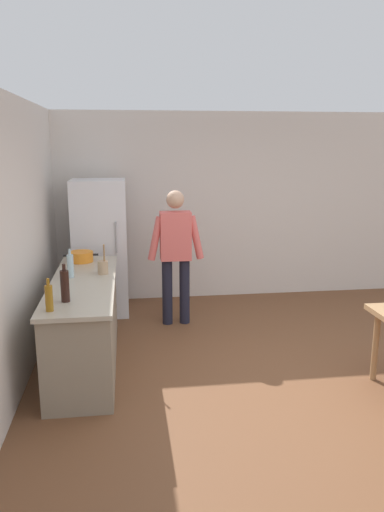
{
  "coord_description": "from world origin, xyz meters",
  "views": [
    {
      "loc": [
        -1.54,
        -4.08,
        2.25
      ],
      "look_at": [
        -0.8,
        1.43,
        0.97
      ],
      "focal_mm": 34.4,
      "sensor_mm": 36.0,
      "label": 1
    }
  ],
  "objects_px": {
    "person": "(176,249)",
    "cooking_pot": "(81,257)",
    "refrigerator": "(100,248)",
    "bottle_water_clear": "(70,266)",
    "bottle_wine_dark": "(65,286)",
    "utensil_jar": "(103,267)",
    "bottle_oil_amber": "(49,298)"
  },
  "relations": [
    {
      "from": "utensil_jar",
      "to": "bottle_oil_amber",
      "type": "xyz_separation_m",
      "value": [
        -0.39,
        -1.15,
        0.04
      ]
    },
    {
      "from": "person",
      "to": "bottle_water_clear",
      "type": "bearing_deg",
      "value": -142.57
    },
    {
      "from": "bottle_water_clear",
      "to": "person",
      "type": "bearing_deg",
      "value": 37.43
    },
    {
      "from": "cooking_pot",
      "to": "utensil_jar",
      "type": "xyz_separation_m",
      "value": [
        0.28,
        -0.59,
        0.02
      ]
    },
    {
      "from": "cooking_pot",
      "to": "bottle_water_clear",
      "type": "height_order",
      "value": "bottle_water_clear"
    },
    {
      "from": "person",
      "to": "bottle_water_clear",
      "type": "xyz_separation_m",
      "value": [
        -1.18,
        -0.91,
        0.05
      ]
    },
    {
      "from": "bottle_oil_amber",
      "to": "bottle_water_clear",
      "type": "relative_size",
      "value": 0.93
    },
    {
      "from": "refrigerator",
      "to": "person",
      "type": "height_order",
      "value": "refrigerator"
    },
    {
      "from": "refrigerator",
      "to": "bottle_wine_dark",
      "type": "xyz_separation_m",
      "value": [
        -0.19,
        -2.27,
        0.15
      ]
    },
    {
      "from": "cooking_pot",
      "to": "bottle_wine_dark",
      "type": "relative_size",
      "value": 1.18
    },
    {
      "from": "person",
      "to": "bottle_oil_amber",
      "type": "height_order",
      "value": "person"
    },
    {
      "from": "refrigerator",
      "to": "cooking_pot",
      "type": "relative_size",
      "value": 4.5
    },
    {
      "from": "refrigerator",
      "to": "bottle_water_clear",
      "type": "distance_m",
      "value": 1.48
    },
    {
      "from": "bottle_wine_dark",
      "to": "person",
      "type": "bearing_deg",
      "value": 56.3
    },
    {
      "from": "bottle_wine_dark",
      "to": "utensil_jar",
      "type": "bearing_deg",
      "value": 72.52
    },
    {
      "from": "bottle_oil_amber",
      "to": "bottle_water_clear",
      "type": "xyz_separation_m",
      "value": [
        0.06,
        1.05,
        0.01
      ]
    },
    {
      "from": "cooking_pot",
      "to": "bottle_water_clear",
      "type": "bearing_deg",
      "value": -93.89
    },
    {
      "from": "bottle_oil_amber",
      "to": "cooking_pot",
      "type": "bearing_deg",
      "value": 86.38
    },
    {
      "from": "refrigerator",
      "to": "bottle_water_clear",
      "type": "relative_size",
      "value": 6.0
    },
    {
      "from": "refrigerator",
      "to": "person",
      "type": "xyz_separation_m",
      "value": [
        0.95,
        -0.55,
        0.08
      ]
    },
    {
      "from": "utensil_jar",
      "to": "cooking_pot",
      "type": "bearing_deg",
      "value": 115.11
    },
    {
      "from": "cooking_pot",
      "to": "refrigerator",
      "type": "bearing_deg",
      "value": 76.36
    },
    {
      "from": "person",
      "to": "cooking_pot",
      "type": "distance_m",
      "value": 1.16
    },
    {
      "from": "bottle_wine_dark",
      "to": "bottle_oil_amber",
      "type": "distance_m",
      "value": 0.26
    },
    {
      "from": "cooking_pot",
      "to": "bottle_oil_amber",
      "type": "bearing_deg",
      "value": -93.62
    },
    {
      "from": "person",
      "to": "utensil_jar",
      "type": "distance_m",
      "value": 1.18
    },
    {
      "from": "cooking_pot",
      "to": "bottle_oil_amber",
      "type": "height_order",
      "value": "bottle_oil_amber"
    },
    {
      "from": "cooking_pot",
      "to": "utensil_jar",
      "type": "height_order",
      "value": "utensil_jar"
    },
    {
      "from": "refrigerator",
      "to": "bottle_wine_dark",
      "type": "relative_size",
      "value": 5.29
    },
    {
      "from": "refrigerator",
      "to": "cooking_pot",
      "type": "xyz_separation_m",
      "value": [
        -0.19,
        -0.77,
        0.06
      ]
    },
    {
      "from": "refrigerator",
      "to": "person",
      "type": "bearing_deg",
      "value": -30.23
    },
    {
      "from": "person",
      "to": "cooking_pot",
      "type": "xyz_separation_m",
      "value": [
        -1.14,
        -0.21,
        -0.02
      ]
    }
  ]
}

